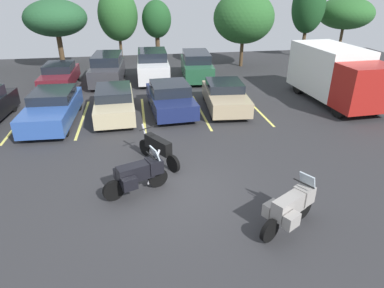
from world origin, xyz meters
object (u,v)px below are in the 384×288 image
Objects in this scene: car_tan at (225,96)px; box_truck at (336,74)px; motorcycle_third at (291,207)px; car_far_green at (196,66)px; motorcycle_touring at (138,174)px; motorcycle_second at (158,148)px; car_blue at (52,108)px; car_champagne at (115,102)px; car_far_charcoal at (108,69)px; car_far_maroon at (60,76)px; car_far_white at (153,66)px; car_navy at (170,98)px.

box_truck reaches higher than car_tan.
car_tan is at bearing 85.86° from motorcycle_third.
box_truck is (6.44, -5.96, 0.65)m from car_far_green.
motorcycle_touring is 1.93m from motorcycle_second.
car_blue is 1.10× the size of car_tan.
motorcycle_third is 11.63m from box_truck.
box_truck is (14.36, 0.62, 0.83)m from car_blue.
motorcycle_second is 0.42× the size of car_champagne.
car_far_charcoal is (-0.65, 6.06, 0.22)m from car_champagne.
car_blue is at bearing -82.79° from car_far_maroon.
box_truck is at bearing 33.88° from motorcycle_touring.
box_truck is (11.59, 0.12, 0.86)m from car_champagne.
car_tan reaches higher than car_champagne.
car_far_charcoal is 2.89m from car_far_white.
car_tan is (5.54, 0.00, 0.00)m from car_champagne.
car_far_white is at bearing 84.51° from motorcycle_touring.
motorcycle_third is at bearing -62.48° from car_champagne.
car_far_charcoal reaches higher than car_far_green.
motorcycle_third is (3.14, -4.12, 0.07)m from motorcycle_second.
motorcycle_second is 0.42× the size of car_far_green.
motorcycle_third is at bearing -125.45° from box_truck.
car_champagne reaches higher than motorcycle_second.
motorcycle_third is 9.36m from car_tan.
motorcycle_touring is 0.41× the size of car_blue.
motorcycle_second is 0.41× the size of car_blue.
car_far_white is at bearing 4.44° from car_far_maroon.
car_champagne is 1.07× the size of car_tan.
car_champagne is at bearing -179.42° from box_truck.
box_truck reaches higher than motorcycle_second.
car_tan reaches higher than motorcycle_second.
car_far_charcoal is at bearing 154.11° from box_truck.
car_far_maroon is at bearing 115.88° from motorcycle_second.
car_far_charcoal is (-1.63, 13.06, 0.23)m from motorcycle_touring.
car_champagne is at bearing -57.82° from car_far_maroon.
car_far_maroon is (-9.09, 5.64, 0.01)m from car_tan.
car_navy is 1.03× the size of car_far_white.
car_blue is 1.06× the size of car_far_charcoal.
car_tan is (0.68, 9.33, 0.02)m from motorcycle_third.
car_far_maroon is (-8.41, 14.97, 0.03)m from motorcycle_third.
car_navy is (5.50, 0.51, 0.00)m from car_blue.
car_champagne is at bearing -179.73° from car_navy.
motorcycle_touring is 7.23m from car_navy.
motorcycle_second is 6.51m from car_blue.
car_navy reaches higher than motorcycle_third.
car_far_maroon is (-5.27, 10.86, 0.09)m from motorcycle_second.
car_tan is 1.00× the size of car_far_maroon.
car_blue is (-3.76, 6.50, 0.04)m from motorcycle_touring.
car_tan is at bearing -178.91° from box_truck.
motorcycle_touring is 0.42× the size of car_far_green.
car_far_green is (3.43, 11.29, 0.28)m from motorcycle_second.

